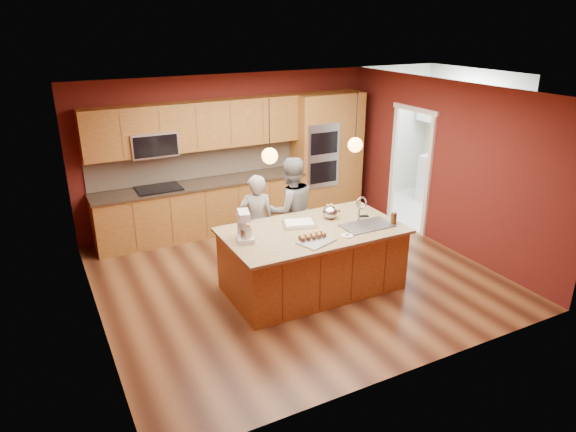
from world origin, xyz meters
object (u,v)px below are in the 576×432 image
island (313,258)px  person_right (291,210)px  stand_mixer (244,228)px  mixing_bowl (330,212)px  person_left (256,222)px

island → person_right: 1.02m
island → stand_mixer: size_ratio=6.12×
stand_mixer → mixing_bowl: 1.41m
person_left → mixing_bowl: 1.13m
island → person_left: (-0.44, 0.94, 0.28)m
stand_mixer → person_right: bearing=52.3°
person_right → stand_mixer: (-1.12, -0.86, 0.24)m
stand_mixer → mixing_bowl: stand_mixer is taller
island → mixing_bowl: 0.71m
person_left → stand_mixer: 1.07m
island → person_right: size_ratio=1.46×
island → stand_mixer: (-0.99, 0.08, 0.61)m
stand_mixer → mixing_bowl: (1.40, 0.16, -0.08)m
stand_mixer → island: bearing=10.1°
island → mixing_bowl: bearing=30.5°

